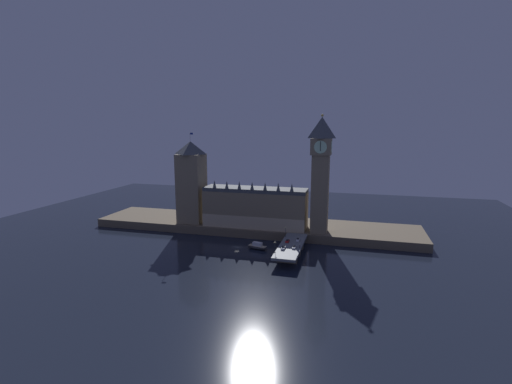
{
  "coord_description": "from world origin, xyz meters",
  "views": [
    {
      "loc": [
        65.41,
        -199.88,
        71.01
      ],
      "look_at": [
        6.36,
        20.0,
        30.06
      ],
      "focal_mm": 26.0,
      "sensor_mm": 36.0,
      "label": 1
    }
  ],
  "objects_px": {
    "car_southbound_trail": "(298,240)",
    "car_northbound_lead": "(287,241)",
    "clock_tower": "(321,171)",
    "car_northbound_trail": "(283,248)",
    "victoria_tower": "(191,182)",
    "boat_upstream": "(257,247)",
    "street_lamp_near": "(275,246)",
    "car_southbound_lead": "(294,247)",
    "street_lamp_far": "(285,230)",
    "pedestrian_mid_walk": "(300,246)"
  },
  "relations": [
    {
      "from": "car_southbound_trail",
      "to": "car_northbound_lead",
      "type": "bearing_deg",
      "value": -146.97
    },
    {
      "from": "pedestrian_mid_walk",
      "to": "car_southbound_lead",
      "type": "bearing_deg",
      "value": -149.79
    },
    {
      "from": "pedestrian_mid_walk",
      "to": "street_lamp_near",
      "type": "height_order",
      "value": "street_lamp_near"
    },
    {
      "from": "car_southbound_trail",
      "to": "pedestrian_mid_walk",
      "type": "distance_m",
      "value": 12.09
    },
    {
      "from": "car_northbound_trail",
      "to": "pedestrian_mid_walk",
      "type": "height_order",
      "value": "pedestrian_mid_walk"
    },
    {
      "from": "car_southbound_trail",
      "to": "boat_upstream",
      "type": "distance_m",
      "value": 23.99
    },
    {
      "from": "car_northbound_lead",
      "to": "boat_upstream",
      "type": "height_order",
      "value": "car_northbound_lead"
    },
    {
      "from": "car_northbound_trail",
      "to": "car_southbound_lead",
      "type": "distance_m",
      "value": 6.14
    },
    {
      "from": "victoria_tower",
      "to": "car_southbound_trail",
      "type": "relative_size",
      "value": 14.41
    },
    {
      "from": "car_southbound_lead",
      "to": "street_lamp_far",
      "type": "distance_m",
      "value": 22.04
    },
    {
      "from": "victoria_tower",
      "to": "car_northbound_lead",
      "type": "height_order",
      "value": "victoria_tower"
    },
    {
      "from": "car_northbound_lead",
      "to": "boat_upstream",
      "type": "distance_m",
      "value": 18.43
    },
    {
      "from": "street_lamp_near",
      "to": "car_northbound_trail",
      "type": "bearing_deg",
      "value": 64.55
    },
    {
      "from": "car_northbound_lead",
      "to": "car_southbound_trail",
      "type": "height_order",
      "value": "car_southbound_trail"
    },
    {
      "from": "clock_tower",
      "to": "car_northbound_lead",
      "type": "height_order",
      "value": "clock_tower"
    },
    {
      "from": "clock_tower",
      "to": "pedestrian_mid_walk",
      "type": "height_order",
      "value": "clock_tower"
    },
    {
      "from": "street_lamp_near",
      "to": "street_lamp_far",
      "type": "bearing_deg",
      "value": 90.0
    },
    {
      "from": "victoria_tower",
      "to": "car_southbound_trail",
      "type": "xyz_separation_m",
      "value": [
        77.66,
        -26.69,
        -26.49
      ]
    },
    {
      "from": "car_northbound_lead",
      "to": "car_southbound_lead",
      "type": "relative_size",
      "value": 0.93
    },
    {
      "from": "car_northbound_trail",
      "to": "clock_tower",
      "type": "bearing_deg",
      "value": 69.35
    },
    {
      "from": "victoria_tower",
      "to": "pedestrian_mid_walk",
      "type": "xyz_separation_m",
      "value": [
        80.39,
        -38.47,
        -26.31
      ]
    },
    {
      "from": "pedestrian_mid_walk",
      "to": "boat_upstream",
      "type": "height_order",
      "value": "pedestrian_mid_walk"
    },
    {
      "from": "car_southbound_trail",
      "to": "boat_upstream",
      "type": "bearing_deg",
      "value": -171.7
    },
    {
      "from": "victoria_tower",
      "to": "pedestrian_mid_walk",
      "type": "bearing_deg",
      "value": -25.57
    },
    {
      "from": "car_northbound_trail",
      "to": "street_lamp_near",
      "type": "xyz_separation_m",
      "value": [
        -3.13,
        -6.58,
        3.09
      ]
    },
    {
      "from": "boat_upstream",
      "to": "car_southbound_trail",
      "type": "bearing_deg",
      "value": 8.3
    },
    {
      "from": "car_southbound_lead",
      "to": "boat_upstream",
      "type": "height_order",
      "value": "car_southbound_lead"
    },
    {
      "from": "car_northbound_trail",
      "to": "car_southbound_trail",
      "type": "bearing_deg",
      "value": 71.37
    },
    {
      "from": "car_southbound_trail",
      "to": "street_lamp_near",
      "type": "height_order",
      "value": "street_lamp_near"
    },
    {
      "from": "car_northbound_lead",
      "to": "car_southbound_lead",
      "type": "xyz_separation_m",
      "value": [
        5.46,
        -9.82,
        0.0
      ]
    },
    {
      "from": "pedestrian_mid_walk",
      "to": "street_lamp_near",
      "type": "bearing_deg",
      "value": -135.86
    },
    {
      "from": "street_lamp_far",
      "to": "victoria_tower",
      "type": "bearing_deg",
      "value": 163.84
    },
    {
      "from": "victoria_tower",
      "to": "street_lamp_far",
      "type": "relative_size",
      "value": 10.05
    },
    {
      "from": "street_lamp_far",
      "to": "car_northbound_trail",
      "type": "bearing_deg",
      "value": -82.21
    },
    {
      "from": "car_southbound_lead",
      "to": "boat_upstream",
      "type": "relative_size",
      "value": 0.36
    },
    {
      "from": "clock_tower",
      "to": "car_southbound_trail",
      "type": "distance_m",
      "value": 44.83
    },
    {
      "from": "car_northbound_lead",
      "to": "clock_tower",
      "type": "bearing_deg",
      "value": 61.08
    },
    {
      "from": "street_lamp_far",
      "to": "street_lamp_near",
      "type": "bearing_deg",
      "value": -90.0
    },
    {
      "from": "boat_upstream",
      "to": "street_lamp_near",
      "type": "bearing_deg",
      "value": -53.0
    },
    {
      "from": "car_southbound_trail",
      "to": "pedestrian_mid_walk",
      "type": "height_order",
      "value": "pedestrian_mid_walk"
    },
    {
      "from": "car_northbound_trail",
      "to": "boat_upstream",
      "type": "bearing_deg",
      "value": 144.17
    },
    {
      "from": "street_lamp_far",
      "to": "pedestrian_mid_walk",
      "type": "bearing_deg",
      "value": -58.48
    },
    {
      "from": "car_northbound_trail",
      "to": "boat_upstream",
      "type": "height_order",
      "value": "car_northbound_trail"
    },
    {
      "from": "car_northbound_lead",
      "to": "car_southbound_trail",
      "type": "distance_m",
      "value": 6.51
    },
    {
      "from": "pedestrian_mid_walk",
      "to": "street_lamp_far",
      "type": "height_order",
      "value": "street_lamp_far"
    },
    {
      "from": "clock_tower",
      "to": "car_southbound_lead",
      "type": "relative_size",
      "value": 15.73
    },
    {
      "from": "pedestrian_mid_walk",
      "to": "street_lamp_far",
      "type": "distance_m",
      "value": 21.84
    },
    {
      "from": "victoria_tower",
      "to": "clock_tower",
      "type": "bearing_deg",
      "value": -2.06
    },
    {
      "from": "street_lamp_near",
      "to": "street_lamp_far",
      "type": "distance_m",
      "value": 29.44
    },
    {
      "from": "car_northbound_trail",
      "to": "car_southbound_lead",
      "type": "relative_size",
      "value": 0.99
    }
  ]
}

